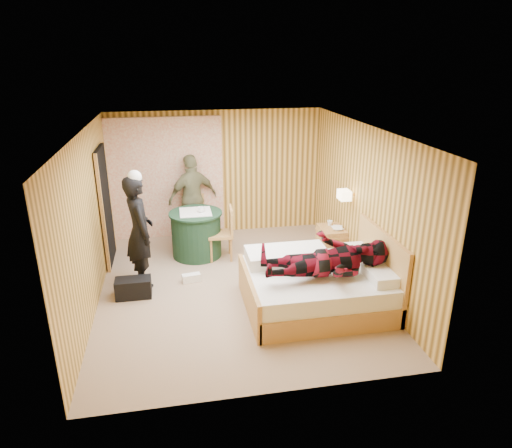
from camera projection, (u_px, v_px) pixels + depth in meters
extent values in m
cube|color=tan|center=(235.00, 287.00, 7.32)|extent=(4.20, 5.00, 0.01)
cube|color=white|center=(233.00, 130.00, 6.44)|extent=(4.20, 5.00, 0.01)
cube|color=#F3C15D|center=(217.00, 173.00, 9.19)|extent=(4.20, 0.02, 2.50)
cube|color=#F3C15D|center=(89.00, 222.00, 6.53)|extent=(0.02, 5.00, 2.50)
cube|color=#F3C15D|center=(365.00, 205.00, 7.24)|extent=(0.02, 5.00, 2.50)
cube|color=#ECE5CD|center=(167.00, 179.00, 8.97)|extent=(2.20, 0.08, 2.40)
cube|color=black|center=(106.00, 207.00, 7.90)|extent=(0.06, 0.90, 2.05)
cylinder|color=gold|center=(349.00, 195.00, 7.62)|extent=(0.18, 0.04, 0.04)
cube|color=beige|center=(344.00, 195.00, 7.61)|extent=(0.18, 0.24, 0.16)
cube|color=#DBAC59|center=(317.00, 297.00, 6.71)|extent=(2.03, 1.62, 0.30)
cube|color=white|center=(318.00, 280.00, 6.62)|extent=(1.97, 1.56, 0.25)
cube|color=#DBAC59|center=(249.00, 295.00, 6.49)|extent=(0.06, 1.62, 0.57)
cube|color=#DBAC59|center=(380.00, 267.00, 6.74)|extent=(0.06, 1.62, 1.12)
cube|color=white|center=(382.00, 275.00, 6.33)|extent=(0.39, 0.56, 0.14)
cube|color=white|center=(360.00, 253.00, 7.04)|extent=(0.39, 0.56, 0.14)
cube|color=white|center=(287.00, 255.00, 6.90)|extent=(1.22, 0.61, 0.18)
cube|color=#DBAC59|center=(331.00, 243.00, 8.30)|extent=(0.42, 0.57, 0.57)
cube|color=#DBAC59|center=(332.00, 233.00, 8.23)|extent=(0.44, 0.59, 0.03)
cylinder|color=#1B3A24|center=(197.00, 235.00, 8.33)|extent=(0.89, 0.89, 0.82)
cylinder|color=#1B3A24|center=(195.00, 213.00, 8.19)|extent=(0.96, 0.96, 0.03)
cube|color=white|center=(195.00, 212.00, 8.18)|extent=(0.60, 0.60, 0.01)
cube|color=#DBAC59|center=(194.00, 220.00, 8.94)|extent=(0.44, 0.44, 0.05)
cube|color=#DBAC59|center=(194.00, 205.00, 9.02)|extent=(0.42, 0.06, 0.46)
cylinder|color=#DBAC59|center=(186.00, 235.00, 8.84)|extent=(0.04, 0.04, 0.43)
cylinder|color=#DBAC59|center=(203.00, 228.00, 9.20)|extent=(0.04, 0.04, 0.43)
cube|color=#DBAC59|center=(220.00, 234.00, 8.18)|extent=(0.46, 0.46, 0.05)
cube|color=#DBAC59|center=(231.00, 220.00, 8.12)|extent=(0.07, 0.44, 0.48)
cylinder|color=#DBAC59|center=(211.00, 244.00, 8.41)|extent=(0.04, 0.04, 0.45)
cylinder|color=#DBAC59|center=(231.00, 250.00, 8.13)|extent=(0.04, 0.04, 0.45)
cube|color=black|center=(133.00, 288.00, 6.97)|extent=(0.54, 0.29, 0.30)
cube|color=white|center=(191.00, 278.00, 7.47)|extent=(0.31, 0.17, 0.13)
cube|color=white|center=(188.00, 256.00, 8.29)|extent=(0.25, 0.11, 0.11)
imported|color=black|center=(140.00, 231.00, 7.13)|extent=(0.59, 0.75, 1.80)
imported|color=#71704B|center=(193.00, 198.00, 8.91)|extent=(1.09, 0.78, 1.72)
imported|color=maroon|center=(328.00, 250.00, 6.24)|extent=(0.86, 0.67, 1.77)
imported|color=white|center=(333.00, 228.00, 8.15)|extent=(0.18, 0.23, 0.02)
imported|color=white|center=(333.00, 227.00, 8.14)|extent=(0.24, 0.27, 0.02)
imported|color=white|center=(330.00, 223.00, 8.30)|extent=(0.11, 0.11, 0.09)
imported|color=white|center=(201.00, 210.00, 8.13)|extent=(0.14, 0.14, 0.10)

